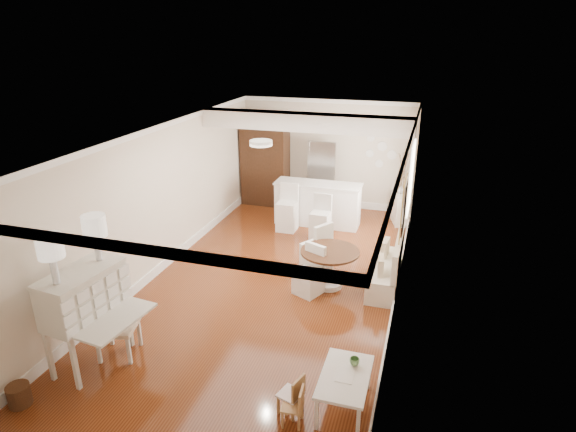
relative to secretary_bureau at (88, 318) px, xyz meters
The scene contains 19 objects.
room 3.88m from the secretary_bureau, 61.70° to the left, with size 9.00×9.04×2.82m.
secretary_bureau is the anchor object (origin of this frame).
gustavian_armchair 0.43m from the secretary_bureau, 45.72° to the left, with size 0.56×0.56×0.97m, color silver.
wicker_basket 1.19m from the secretary_bureau, 109.63° to the right, with size 0.28×0.28×0.28m, color #482A16.
kids_table 3.59m from the secretary_bureau, ahead, with size 0.58×0.97×0.49m, color silver.
kids_chair_a 3.06m from the secretary_bureau, ahead, with size 0.25×0.25×0.52m, color tan.
kids_chair_b 2.97m from the secretary_bureau, ahead, with size 0.27×0.27×0.56m, color tan.
banquette 5.03m from the secretary_bureau, 42.70° to the left, with size 0.52×1.60×0.98m, color silver.
dining_table 4.12m from the secretary_bureau, 48.40° to the left, with size 1.06×1.06×0.72m, color #4E2C19.
slip_chair_near 3.67m from the secretary_bureau, 48.47° to the left, with size 0.42×0.44×0.89m, color white.
slip_chair_far 4.43m from the secretary_bureau, 58.61° to the left, with size 0.46×0.48×0.96m, color white.
breakfast_counter 6.27m from the secretary_bureau, 73.31° to the left, with size 2.05×0.65×1.03m, color white.
bar_stool_left 5.56m from the secretary_bureau, 77.42° to the left, with size 0.44×0.44×1.10m, color white.
bar_stool_right 5.53m from the secretary_bureau, 67.98° to the left, with size 0.41×0.41×1.02m, color silver.
pantry_cabinet 7.10m from the secretary_bureau, 89.19° to the left, with size 1.20×0.60×2.30m, color #381E11.
fridge 7.34m from the secretary_bureau, 74.17° to the left, with size 0.75×0.65×1.80m, color silver.
sideboard 7.67m from the secretary_bureau, 61.12° to the left, with size 0.34×0.77×0.73m, color silver.
pencil_cup 3.65m from the secretary_bureau, ahead, with size 0.12×0.12×0.10m, color #5C8F53.
branch_vase 7.68m from the secretary_bureau, 61.40° to the left, with size 0.18×0.18×0.19m, color silver.
Camera 1 is at (2.56, -7.50, 4.40)m, focal length 30.00 mm.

